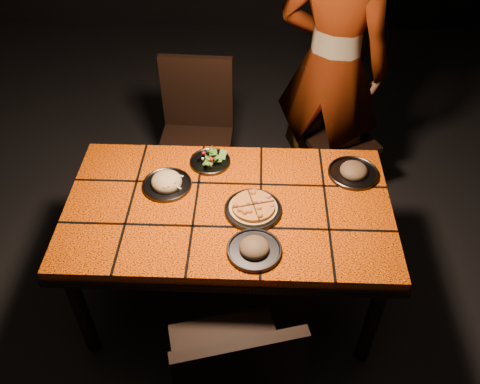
{
  "coord_description": "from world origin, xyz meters",
  "views": [
    {
      "loc": [
        0.12,
        -1.76,
        2.51
      ],
      "look_at": [
        0.06,
        0.02,
        0.82
      ],
      "focal_mm": 38.0,
      "sensor_mm": 36.0,
      "label": 1
    }
  ],
  "objects_px": {
    "chair_near": "(234,375)",
    "plate_pizza": "(253,208)",
    "dining_table": "(228,215)",
    "plate_pasta": "(167,183)",
    "chair_far_right": "(334,122)",
    "diner": "(332,67)",
    "chair_far_left": "(196,126)"
  },
  "relations": [
    {
      "from": "chair_far_right",
      "to": "plate_pasta",
      "type": "xyz_separation_m",
      "value": [
        -0.96,
        -0.89,
        0.24
      ]
    },
    {
      "from": "chair_far_left",
      "to": "dining_table",
      "type": "bearing_deg",
      "value": -71.32
    },
    {
      "from": "plate_pizza",
      "to": "chair_far_left",
      "type": "bearing_deg",
      "value": 112.36
    },
    {
      "from": "diner",
      "to": "plate_pizza",
      "type": "xyz_separation_m",
      "value": [
        -0.45,
        -1.04,
        -0.18
      ]
    },
    {
      "from": "chair_far_right",
      "to": "diner",
      "type": "bearing_deg",
      "value": 169.92
    },
    {
      "from": "chair_far_left",
      "to": "plate_pizza",
      "type": "distance_m",
      "value": 1.01
    },
    {
      "from": "dining_table",
      "to": "chair_far_right",
      "type": "height_order",
      "value": "chair_far_right"
    },
    {
      "from": "chair_far_right",
      "to": "plate_pizza",
      "type": "height_order",
      "value": "chair_far_right"
    },
    {
      "from": "chair_near",
      "to": "chair_far_left",
      "type": "bearing_deg",
      "value": -93.97
    },
    {
      "from": "diner",
      "to": "plate_pasta",
      "type": "distance_m",
      "value": 1.27
    },
    {
      "from": "chair_far_right",
      "to": "diner",
      "type": "height_order",
      "value": "diner"
    },
    {
      "from": "chair_far_right",
      "to": "plate_pizza",
      "type": "bearing_deg",
      "value": -139.64
    },
    {
      "from": "chair_near",
      "to": "plate_pasta",
      "type": "height_order",
      "value": "chair_near"
    },
    {
      "from": "chair_near",
      "to": "plate_pizza",
      "type": "xyz_separation_m",
      "value": [
        0.06,
        0.76,
        0.18
      ]
    },
    {
      "from": "dining_table",
      "to": "chair_far_right",
      "type": "bearing_deg",
      "value": 57.71
    },
    {
      "from": "chair_near",
      "to": "plate_pasta",
      "type": "distance_m",
      "value": 1.01
    },
    {
      "from": "plate_pasta",
      "to": "chair_far_right",
      "type": "bearing_deg",
      "value": 42.96
    },
    {
      "from": "plate_pizza",
      "to": "plate_pasta",
      "type": "relative_size",
      "value": 1.14
    },
    {
      "from": "chair_far_left",
      "to": "plate_pizza",
      "type": "relative_size",
      "value": 3.48
    },
    {
      "from": "diner",
      "to": "chair_far_left",
      "type": "bearing_deg",
      "value": 30.83
    },
    {
      "from": "plate_pasta",
      "to": "chair_far_left",
      "type": "bearing_deg",
      "value": 85.16
    },
    {
      "from": "chair_far_left",
      "to": "chair_far_right",
      "type": "distance_m",
      "value": 0.91
    },
    {
      "from": "chair_near",
      "to": "plate_pizza",
      "type": "height_order",
      "value": "chair_near"
    },
    {
      "from": "chair_near",
      "to": "plate_pizza",
      "type": "distance_m",
      "value": 0.78
    },
    {
      "from": "dining_table",
      "to": "plate_pasta",
      "type": "bearing_deg",
      "value": 159.17
    },
    {
      "from": "chair_near",
      "to": "dining_table",
      "type": "bearing_deg",
      "value": -100.16
    },
    {
      "from": "plate_pasta",
      "to": "chair_near",
      "type": "bearing_deg",
      "value": -67.49
    },
    {
      "from": "dining_table",
      "to": "chair_near",
      "type": "xyz_separation_m",
      "value": [
        0.06,
        -0.8,
        -0.08
      ]
    },
    {
      "from": "chair_near",
      "to": "plate_pizza",
      "type": "bearing_deg",
      "value": -109.17
    },
    {
      "from": "dining_table",
      "to": "plate_pizza",
      "type": "relative_size",
      "value": 5.62
    },
    {
      "from": "dining_table",
      "to": "chair_near",
      "type": "bearing_deg",
      "value": -85.46
    },
    {
      "from": "dining_table",
      "to": "chair_near",
      "type": "relative_size",
      "value": 1.57
    }
  ]
}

